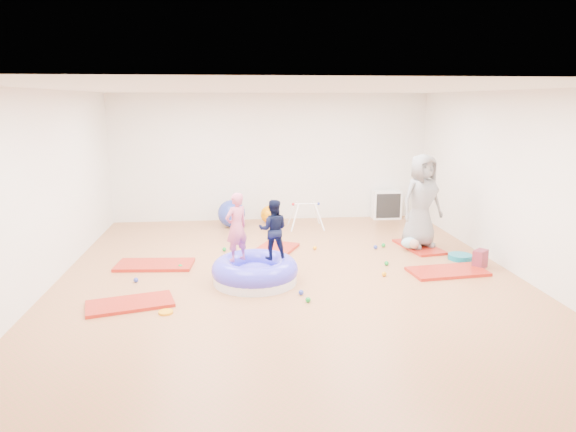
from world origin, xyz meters
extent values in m
cube|color=#A67641|center=(0.00, 0.00, 0.00)|extent=(7.00, 8.00, 0.01)
cube|color=silver|center=(0.00, 0.00, 2.80)|extent=(7.00, 8.00, 0.01)
cube|color=silver|center=(0.00, 4.00, 1.40)|extent=(7.00, 0.01, 2.80)
cube|color=silver|center=(0.00, -4.00, 1.40)|extent=(7.00, 0.01, 2.80)
cube|color=silver|center=(-3.50, 0.00, 1.40)|extent=(0.01, 8.00, 2.80)
cube|color=silver|center=(3.50, 0.00, 1.40)|extent=(0.01, 8.00, 2.80)
cube|color=red|center=(-2.22, -0.86, 0.02)|extent=(1.21, 0.82, 0.05)
cube|color=red|center=(-2.14, 0.78, 0.03)|extent=(1.27, 0.71, 0.05)
cube|color=red|center=(-0.18, 1.32, 0.03)|extent=(1.11, 1.40, 0.05)
cube|color=red|center=(2.48, -0.03, 0.02)|extent=(1.24, 0.72, 0.05)
cube|color=red|center=(2.53, 1.37, 0.02)|extent=(0.72, 1.15, 0.04)
cylinder|color=white|center=(-0.54, -0.13, 0.07)|extent=(1.24, 1.24, 0.14)
torus|color=#433EF3|center=(-0.54, -0.13, 0.20)|extent=(1.28, 1.28, 0.34)
ellipsoid|color=#433EF3|center=(-0.54, -0.13, 0.12)|extent=(0.68, 0.68, 0.31)
imported|color=#D05C7E|center=(-0.80, -0.06, 0.88)|extent=(0.45, 0.42, 1.02)
imported|color=black|center=(-0.26, -0.03, 0.82)|extent=(0.48, 0.39, 0.91)
imported|color=gray|center=(2.52, 1.35, 0.88)|extent=(0.95, 0.77, 1.68)
ellipsoid|color=#9DC9D9|center=(2.32, 1.22, 0.15)|extent=(0.36, 0.23, 0.20)
sphere|color=tan|center=(2.32, 1.05, 0.17)|extent=(0.17, 0.17, 0.17)
sphere|color=#2A3BA8|center=(-2.30, 0.03, 0.04)|extent=(0.07, 0.07, 0.07)
sphere|color=#149930|center=(0.14, -1.00, 0.04)|extent=(0.07, 0.07, 0.07)
sphere|color=#2A3BA8|center=(1.71, 1.38, 0.04)|extent=(0.07, 0.07, 0.07)
sphere|color=#149930|center=(-1.02, 1.52, 0.04)|extent=(0.07, 0.07, 0.07)
sphere|color=#FFA10F|center=(1.45, -0.08, 0.04)|extent=(0.07, 0.07, 0.07)
sphere|color=#149930|center=(-1.71, 0.61, 0.04)|extent=(0.07, 0.07, 0.07)
sphere|color=#2A3BA8|center=(0.08, -0.72, 0.04)|extent=(0.07, 0.07, 0.07)
sphere|color=#149930|center=(1.64, 0.43, 0.04)|extent=(0.07, 0.07, 0.07)
sphere|color=#FFA10F|center=(0.61, 1.44, 0.04)|extent=(0.07, 0.07, 0.07)
sphere|color=#149930|center=(1.89, 1.49, 0.04)|extent=(0.07, 0.07, 0.07)
sphere|color=#2A3BA8|center=(-0.90, 3.35, 0.29)|extent=(0.58, 0.58, 0.58)
sphere|color=orange|center=(-0.07, 3.60, 0.20)|extent=(0.39, 0.39, 0.39)
cylinder|color=white|center=(0.40, 2.78, 0.29)|extent=(0.21, 0.21, 0.55)
cylinder|color=white|center=(0.40, 3.25, 0.29)|extent=(0.21, 0.21, 0.55)
cylinder|color=white|center=(0.91, 2.78, 0.29)|extent=(0.21, 0.21, 0.55)
cylinder|color=white|center=(0.91, 3.25, 0.29)|extent=(0.21, 0.21, 0.55)
cylinder|color=white|center=(0.66, 3.02, 0.53)|extent=(0.53, 0.03, 0.03)
sphere|color=red|center=(0.39, 3.02, 0.53)|extent=(0.06, 0.06, 0.06)
sphere|color=#2A3BA8|center=(0.92, 3.02, 0.53)|extent=(0.06, 0.06, 0.06)
cube|color=white|center=(2.62, 3.80, 0.32)|extent=(0.64, 0.31, 0.64)
cube|color=black|center=(2.62, 3.65, 0.32)|extent=(0.55, 0.02, 0.55)
cube|color=white|center=(2.62, 3.75, 0.32)|extent=(0.02, 0.22, 0.57)
cube|color=white|center=(2.62, 3.75, 0.32)|extent=(0.57, 0.22, 0.02)
cylinder|color=#11778F|center=(2.98, 0.62, 0.04)|extent=(0.40, 0.40, 0.09)
cube|color=#C12545|center=(3.10, 0.16, 0.15)|extent=(0.30, 0.29, 0.30)
cylinder|color=#FFA10F|center=(-1.72, -1.17, 0.01)|extent=(0.19, 0.19, 0.03)
camera|label=1|loc=(-0.79, -7.38, 2.64)|focal=32.00mm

